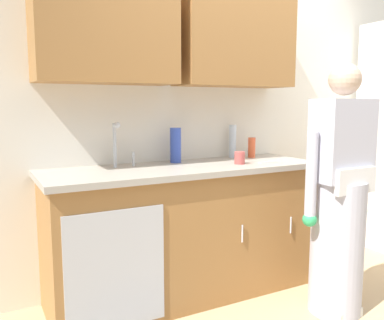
% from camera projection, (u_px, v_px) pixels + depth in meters
% --- Properties ---
extents(ground_plane, '(9.00, 9.00, 0.00)m').
position_uv_depth(ground_plane, '(310.00, 319.00, 2.64)').
color(ground_plane, tan).
extents(kitchen_wall_with_uppers, '(4.80, 0.44, 2.70)m').
position_uv_depth(kitchen_wall_with_uppers, '(214.00, 90.00, 3.25)').
color(kitchen_wall_with_uppers, silver).
rests_on(kitchen_wall_with_uppers, ground).
extents(counter_cabinet, '(1.90, 0.62, 0.90)m').
position_uv_depth(counter_cabinet, '(184.00, 234.00, 2.93)').
color(counter_cabinet, '#9E6B38').
rests_on(counter_cabinet, ground).
extents(countertop, '(1.96, 0.66, 0.04)m').
position_uv_depth(countertop, '(184.00, 169.00, 2.87)').
color(countertop, '#A8A093').
rests_on(countertop, counter_cabinet).
extents(sink, '(0.50, 0.36, 0.35)m').
position_uv_depth(sink, '(128.00, 172.00, 2.69)').
color(sink, '#B7BABF').
rests_on(sink, counter_cabinet).
extents(person_at_sink, '(0.55, 0.34, 1.62)m').
position_uv_depth(person_at_sink, '(339.00, 209.00, 2.66)').
color(person_at_sink, white).
rests_on(person_at_sink, ground).
extents(bottle_dish_liquid, '(0.08, 0.08, 0.26)m').
position_uv_depth(bottle_dish_liquid, '(176.00, 145.00, 3.02)').
color(bottle_dish_liquid, '#334CB2').
rests_on(bottle_dish_liquid, countertop).
extents(bottle_water_tall, '(0.06, 0.06, 0.26)m').
position_uv_depth(bottle_water_tall, '(233.00, 141.00, 3.30)').
color(bottle_water_tall, silver).
rests_on(bottle_water_tall, countertop).
extents(bottle_water_short, '(0.06, 0.06, 0.16)m').
position_uv_depth(bottle_water_short, '(252.00, 148.00, 3.31)').
color(bottle_water_short, '#E05933').
rests_on(bottle_water_short, countertop).
extents(cup_by_sink, '(0.08, 0.08, 0.09)m').
position_uv_depth(cup_by_sink, '(240.00, 158.00, 2.95)').
color(cup_by_sink, '#B24C47').
rests_on(cup_by_sink, countertop).
extents(knife_on_counter, '(0.24, 0.06, 0.01)m').
position_uv_depth(knife_on_counter, '(271.00, 162.00, 3.05)').
color(knife_on_counter, silver).
rests_on(knife_on_counter, countertop).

